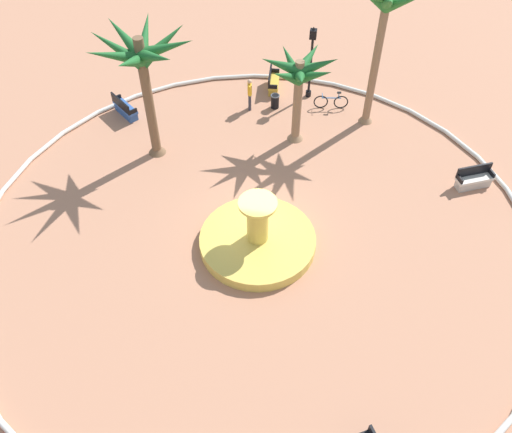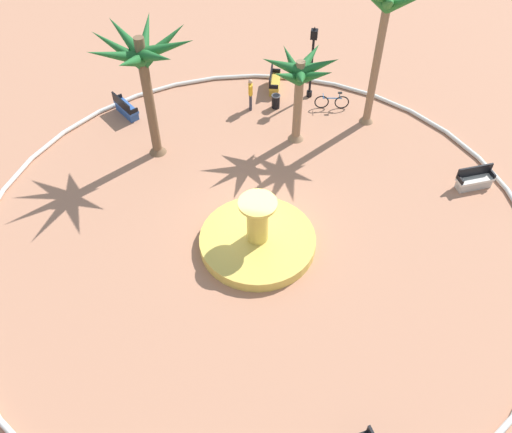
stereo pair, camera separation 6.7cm
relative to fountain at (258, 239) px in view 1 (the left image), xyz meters
The scene contains 13 objects.
ground_plane 0.89m from the fountain, 73.02° to the right, with size 80.00×80.00×0.00m, color tan.
plaza_curb 0.86m from the fountain, 73.02° to the right, with size 22.02×22.02×0.20m, color silver.
fountain is the anchor object (origin of this frame).
palm_tree_near_fountain 8.41m from the fountain, 39.67° to the right, with size 4.35×4.33×5.95m.
palm_tree_by_curb 10.93m from the fountain, 112.99° to the right, with size 3.73×3.79×7.07m.
palm_tree_mid_plaza 7.39m from the fountain, 94.55° to the right, with size 3.42×3.37×4.34m.
bench_west 9.78m from the fountain, 149.39° to the right, with size 1.66×1.14×1.00m.
bench_north 10.59m from the fountain, 41.53° to the right, with size 1.56×1.40×1.00m.
bench_southeast 10.70m from the fountain, 83.69° to the right, with size 0.64×1.64×1.00m.
lamppost 10.51m from the fountain, 93.88° to the right, with size 0.32×0.32×3.80m.
trash_bin 9.06m from the fountain, 84.79° to the right, with size 0.46×0.46×0.73m.
bicycle_red_frame 9.68m from the fountain, 101.44° to the right, with size 1.71×0.46×0.94m.
person_cyclist_helmet 8.91m from the fountain, 76.82° to the right, with size 0.27×0.52×1.69m.
Camera 1 is at (-2.71, 14.09, 16.10)m, focal length 38.01 mm.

